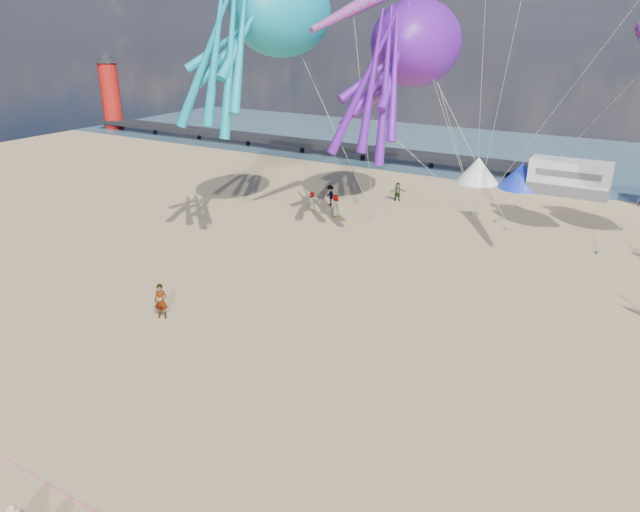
% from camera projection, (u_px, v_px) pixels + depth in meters
% --- Properties ---
extents(ground, '(120.00, 120.00, 0.00)m').
position_uv_depth(ground, '(219.00, 428.00, 20.98)').
color(ground, tan).
rests_on(ground, ground).
extents(water, '(120.00, 120.00, 0.00)m').
position_uv_depth(water, '(532.00, 156.00, 64.93)').
color(water, '#355265').
rests_on(water, ground).
extents(pier, '(60.00, 3.00, 0.50)m').
position_uv_depth(pier, '(274.00, 139.00, 68.93)').
color(pier, black).
rests_on(pier, ground).
extents(lighthouse, '(2.60, 2.60, 9.00)m').
position_uv_depth(lighthouse, '(111.00, 96.00, 80.78)').
color(lighthouse, '#A5140F').
rests_on(lighthouse, ground).
extents(motorhome_0, '(6.60, 2.50, 3.00)m').
position_uv_depth(motorhome_0, '(569.00, 178.00, 49.57)').
color(motorhome_0, silver).
rests_on(motorhome_0, ground).
extents(tent_white, '(4.00, 4.00, 2.40)m').
position_uv_depth(tent_white, '(478.00, 170.00, 53.44)').
color(tent_white, white).
rests_on(tent_white, ground).
extents(tent_blue, '(4.00, 4.00, 2.40)m').
position_uv_depth(tent_blue, '(522.00, 175.00, 51.56)').
color(tent_blue, '#1933CC').
rests_on(tent_blue, ground).
extents(standing_person, '(0.79, 0.66, 1.84)m').
position_uv_depth(standing_person, '(161.00, 301.00, 28.57)').
color(standing_person, tan).
rests_on(standing_person, ground).
extents(beachgoer_0, '(0.63, 0.64, 1.49)m').
position_uv_depth(beachgoer_0, '(312.00, 201.00, 45.53)').
color(beachgoer_0, '#7F6659').
rests_on(beachgoer_0, ground).
extents(beachgoer_2, '(1.05, 1.03, 1.70)m').
position_uv_depth(beachgoer_2, '(330.00, 195.00, 46.72)').
color(beachgoer_2, '#7F6659').
rests_on(beachgoer_2, ground).
extents(beachgoer_4, '(0.97, 0.82, 1.55)m').
position_uv_depth(beachgoer_4, '(398.00, 192.00, 47.98)').
color(beachgoer_4, '#7F6659').
rests_on(beachgoer_4, ground).
extents(beachgoer_6, '(0.73, 0.76, 1.74)m').
position_uv_depth(beachgoer_6, '(336.00, 206.00, 43.92)').
color(beachgoer_6, '#7F6659').
rests_on(beachgoer_6, ground).
extents(sandbag_a, '(0.50, 0.35, 0.22)m').
position_uv_depth(sandbag_a, '(374.00, 218.00, 43.52)').
color(sandbag_a, gray).
rests_on(sandbag_a, ground).
extents(sandbag_b, '(0.50, 0.35, 0.22)m').
position_uv_depth(sandbag_b, '(510.00, 229.00, 41.11)').
color(sandbag_b, gray).
rests_on(sandbag_b, ground).
extents(sandbag_c, '(0.50, 0.35, 0.22)m').
position_uv_depth(sandbag_c, '(602.00, 253.00, 36.91)').
color(sandbag_c, gray).
rests_on(sandbag_c, ground).
extents(sandbag_d, '(0.50, 0.35, 0.22)m').
position_uv_depth(sandbag_d, '(500.00, 221.00, 42.98)').
color(sandbag_d, gray).
rests_on(sandbag_d, ground).
extents(sandbag_e, '(0.50, 0.35, 0.22)m').
position_uv_depth(sandbag_e, '(475.00, 214.00, 44.53)').
color(sandbag_e, gray).
rests_on(sandbag_e, ground).
extents(kite_octopus_teal, '(7.88, 11.54, 12.14)m').
position_uv_depth(kite_octopus_teal, '(282.00, 12.00, 36.39)').
color(kite_octopus_teal, '#0D8FA6').
extents(kite_octopus_purple, '(6.81, 11.63, 12.47)m').
position_uv_depth(kite_octopus_purple, '(417.00, 43.00, 39.50)').
color(kite_octopus_purple, '#561196').
extents(windsock_left, '(3.30, 7.01, 7.02)m').
position_uv_depth(windsock_left, '(353.00, 9.00, 34.66)').
color(windsock_left, red).
extents(windsock_right, '(2.57, 4.28, 4.28)m').
position_uv_depth(windsock_right, '(362.00, 107.00, 40.45)').
color(windsock_right, red).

